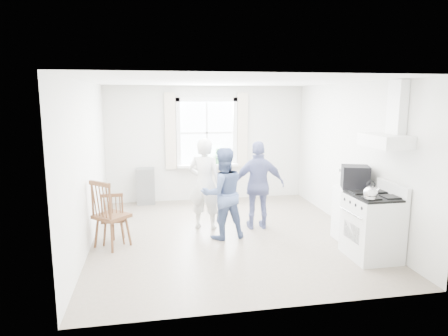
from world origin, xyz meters
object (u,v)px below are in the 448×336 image
(stereo_stack, at_px, (355,177))
(windsor_chair_a, at_px, (113,213))
(windsor_chair_b, at_px, (105,207))
(person_right, at_px, (259,185))
(low_cabinet, at_px, (353,214))
(person_left, at_px, (205,184))
(person_mid, at_px, (223,193))
(gas_stove, at_px, (372,226))

(stereo_stack, height_order, windsor_chair_a, stereo_stack)
(windsor_chair_b, bearing_deg, person_right, 11.88)
(low_cabinet, height_order, stereo_stack, stereo_stack)
(stereo_stack, height_order, person_right, person_right)
(windsor_chair_b, xyz_separation_m, person_left, (1.65, 0.71, 0.15))
(windsor_chair_b, xyz_separation_m, person_mid, (1.88, 0.17, 0.10))
(low_cabinet, height_order, person_mid, person_mid)
(windsor_chair_a, xyz_separation_m, person_mid, (1.79, -0.02, 0.24))
(windsor_chair_b, bearing_deg, person_mid, 5.18)
(low_cabinet, xyz_separation_m, person_left, (-2.31, 1.07, 0.37))
(low_cabinet, bearing_deg, person_left, 155.20)
(stereo_stack, height_order, person_left, person_left)
(stereo_stack, relative_size, person_right, 0.32)
(person_mid, bearing_deg, windsor_chair_a, -10.64)
(person_left, bearing_deg, gas_stove, 165.57)
(person_left, bearing_deg, person_mid, 137.15)
(windsor_chair_a, height_order, person_left, person_left)
(stereo_stack, relative_size, person_mid, 0.34)
(windsor_chair_a, height_order, person_right, person_right)
(windsor_chair_a, height_order, person_mid, person_mid)
(gas_stove, xyz_separation_m, low_cabinet, (0.07, 0.70, -0.03))
(windsor_chair_a, xyz_separation_m, person_right, (2.51, 0.36, 0.27))
(gas_stove, bearing_deg, low_cabinet, 84.32)
(gas_stove, bearing_deg, windsor_chair_a, 161.76)
(person_right, bearing_deg, low_cabinet, 150.26)
(gas_stove, relative_size, windsor_chair_b, 1.02)
(low_cabinet, distance_m, person_right, 1.67)
(windsor_chair_a, relative_size, person_right, 0.54)
(gas_stove, relative_size, stereo_stack, 2.18)
(gas_stove, bearing_deg, person_right, 128.73)
(person_left, xyz_separation_m, person_right, (0.95, -0.16, -0.03))
(stereo_stack, xyz_separation_m, person_right, (-1.33, 0.96, -0.29))
(low_cabinet, distance_m, stereo_stack, 0.64)
(person_mid, height_order, person_right, person_right)
(stereo_stack, bearing_deg, windsor_chair_b, 174.03)
(stereo_stack, bearing_deg, low_cabinet, 61.63)
(windsor_chair_a, distance_m, windsor_chair_b, 0.26)
(windsor_chair_b, relative_size, person_left, 0.67)
(low_cabinet, bearing_deg, stereo_stack, -118.37)
(low_cabinet, relative_size, person_mid, 0.59)
(windsor_chair_a, distance_m, person_left, 1.67)
(person_right, bearing_deg, windsor_chair_a, 12.08)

